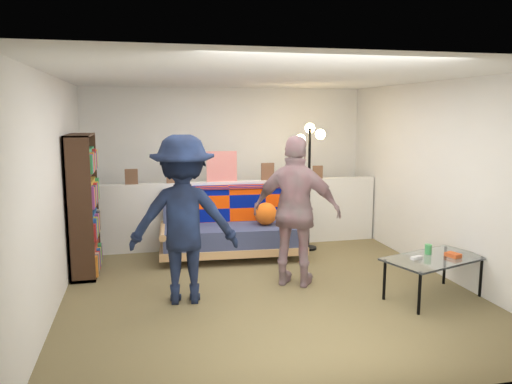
# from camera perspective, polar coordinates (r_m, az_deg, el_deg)

# --- Properties ---
(ground) EXTENTS (5.00, 5.00, 0.00)m
(ground) POSITION_cam_1_polar(r_m,az_deg,el_deg) (5.98, 0.88, -10.58)
(ground) COLOR brown
(ground) RESTS_ON ground
(room_shell) EXTENTS (4.60, 5.05, 2.45)m
(room_shell) POSITION_cam_1_polar(r_m,az_deg,el_deg) (6.10, -0.15, 5.87)
(room_shell) COLOR silver
(room_shell) RESTS_ON ground
(half_wall_ledge) EXTENTS (4.45, 0.15, 1.00)m
(half_wall_ledge) POSITION_cam_1_polar(r_m,az_deg,el_deg) (7.55, -2.40, -2.49)
(half_wall_ledge) COLOR silver
(half_wall_ledge) RESTS_ON ground
(ledge_decor) EXTENTS (2.97, 0.02, 0.45)m
(ledge_decor) POSITION_cam_1_polar(r_m,az_deg,el_deg) (7.38, -4.14, 2.55)
(ledge_decor) COLOR brown
(ledge_decor) RESTS_ON half_wall_ledge
(futon_sofa) EXTENTS (2.04, 1.08, 0.85)m
(futon_sofa) POSITION_cam_1_polar(r_m,az_deg,el_deg) (7.05, -2.69, -4.18)
(futon_sofa) COLOR tan
(futon_sofa) RESTS_ON ground
(bookshelf) EXTENTS (0.29, 0.88, 1.75)m
(bookshelf) POSITION_cam_1_polar(r_m,az_deg,el_deg) (6.59, -19.12, -1.89)
(bookshelf) COLOR #311C10
(bookshelf) RESTS_ON ground
(coffee_table) EXTENTS (1.22, 0.90, 0.57)m
(coffee_table) POSITION_cam_1_polar(r_m,az_deg,el_deg) (5.80, 19.72, -7.35)
(coffee_table) COLOR black
(coffee_table) RESTS_ON ground
(floor_lamp) EXTENTS (0.40, 0.34, 1.86)m
(floor_lamp) POSITION_cam_1_polar(r_m,az_deg,el_deg) (7.32, 6.15, 3.58)
(floor_lamp) COLOR black
(floor_lamp) RESTS_ON ground
(person_left) EXTENTS (1.23, 0.80, 1.79)m
(person_left) POSITION_cam_1_polar(r_m,az_deg,el_deg) (5.33, -8.29, -3.13)
(person_left) COLOR black
(person_left) RESTS_ON ground
(person_right) EXTENTS (1.11, 0.88, 1.76)m
(person_right) POSITION_cam_1_polar(r_m,az_deg,el_deg) (5.79, 4.63, -2.25)
(person_right) COLOR #BF7C86
(person_right) RESTS_ON ground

